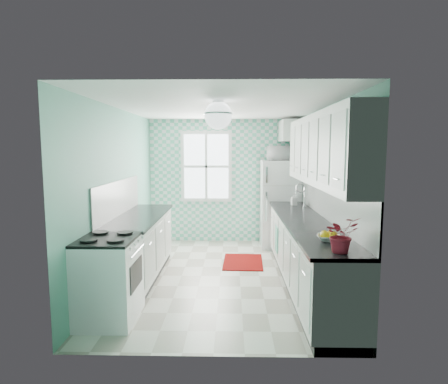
{
  "coord_description": "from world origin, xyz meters",
  "views": [
    {
      "loc": [
        0.17,
        -5.46,
        1.92
      ],
      "look_at": [
        0.05,
        0.25,
        1.25
      ],
      "focal_mm": 30.0,
      "sensor_mm": 36.0,
      "label": 1
    }
  ],
  "objects_px": {
    "fridge": "(280,204)",
    "fruit_bowl": "(329,238)",
    "potted_plant": "(341,235)",
    "microwave": "(281,153)",
    "sink": "(294,208)",
    "ceiling_light": "(218,115)",
    "stove": "(109,277)"
  },
  "relations": [
    {
      "from": "fruit_bowl",
      "to": "microwave",
      "type": "xyz_separation_m",
      "value": [
        -0.09,
        3.34,
        0.85
      ]
    },
    {
      "from": "stove",
      "to": "fruit_bowl",
      "type": "height_order",
      "value": "fruit_bowl"
    },
    {
      "from": "potted_plant",
      "to": "fruit_bowl",
      "type": "bearing_deg",
      "value": 90.0
    },
    {
      "from": "fruit_bowl",
      "to": "fridge",
      "type": "bearing_deg",
      "value": 91.55
    },
    {
      "from": "ceiling_light",
      "to": "fridge",
      "type": "distance_m",
      "value": 3.18
    },
    {
      "from": "fridge",
      "to": "fruit_bowl",
      "type": "relative_size",
      "value": 6.78
    },
    {
      "from": "fruit_bowl",
      "to": "potted_plant",
      "type": "distance_m",
      "value": 0.47
    },
    {
      "from": "fridge",
      "to": "fruit_bowl",
      "type": "distance_m",
      "value": 3.34
    },
    {
      "from": "ceiling_light",
      "to": "microwave",
      "type": "height_order",
      "value": "ceiling_light"
    },
    {
      "from": "sink",
      "to": "potted_plant",
      "type": "height_order",
      "value": "sink"
    },
    {
      "from": "ceiling_light",
      "to": "sink",
      "type": "distance_m",
      "value": 2.37
    },
    {
      "from": "stove",
      "to": "potted_plant",
      "type": "bearing_deg",
      "value": -15.6
    },
    {
      "from": "potted_plant",
      "to": "microwave",
      "type": "xyz_separation_m",
      "value": [
        -0.09,
        3.78,
        0.71
      ]
    },
    {
      "from": "ceiling_light",
      "to": "potted_plant",
      "type": "height_order",
      "value": "ceiling_light"
    },
    {
      "from": "sink",
      "to": "fruit_bowl",
      "type": "xyz_separation_m",
      "value": [
        -0.0,
        -2.24,
        0.04
      ]
    },
    {
      "from": "ceiling_light",
      "to": "fruit_bowl",
      "type": "relative_size",
      "value": 1.41
    },
    {
      "from": "fridge",
      "to": "ceiling_light",
      "type": "bearing_deg",
      "value": -109.6
    },
    {
      "from": "ceiling_light",
      "to": "stove",
      "type": "bearing_deg",
      "value": -151.5
    },
    {
      "from": "stove",
      "to": "sink",
      "type": "bearing_deg",
      "value": 38.87
    },
    {
      "from": "fruit_bowl",
      "to": "microwave",
      "type": "distance_m",
      "value": 3.45
    },
    {
      "from": "fridge",
      "to": "potted_plant",
      "type": "distance_m",
      "value": 3.79
    },
    {
      "from": "potted_plant",
      "to": "microwave",
      "type": "relative_size",
      "value": 0.69
    },
    {
      "from": "ceiling_light",
      "to": "fridge",
      "type": "height_order",
      "value": "ceiling_light"
    },
    {
      "from": "ceiling_light",
      "to": "stove",
      "type": "distance_m",
      "value": 2.29
    },
    {
      "from": "stove",
      "to": "ceiling_light",
      "type": "bearing_deg",
      "value": 25.71
    },
    {
      "from": "stove",
      "to": "microwave",
      "type": "relative_size",
      "value": 1.84
    },
    {
      "from": "ceiling_light",
      "to": "fridge",
      "type": "bearing_deg",
      "value": 66.79
    },
    {
      "from": "sink",
      "to": "potted_plant",
      "type": "distance_m",
      "value": 2.69
    },
    {
      "from": "ceiling_light",
      "to": "microwave",
      "type": "xyz_separation_m",
      "value": [
        1.11,
        2.59,
        -0.5
      ]
    },
    {
      "from": "microwave",
      "to": "sink",
      "type": "bearing_deg",
      "value": 93.7
    },
    {
      "from": "sink",
      "to": "stove",
      "type": "bearing_deg",
      "value": -141.97
    },
    {
      "from": "fridge",
      "to": "stove",
      "type": "xyz_separation_m",
      "value": [
        -2.31,
        -3.24,
        -0.36
      ]
    }
  ]
}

